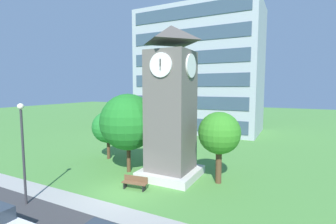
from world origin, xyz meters
TOP-DOWN VIEW (x-y plane):
  - ground_plane at (0.00, 0.00)m, footprint 160.00×160.00m
  - kerb_strip at (0.00, -2.49)m, footprint 120.00×1.60m
  - office_building at (-4.02, 25.52)m, footprint 19.09×10.16m
  - clock_tower at (1.52, 3.99)m, footprint 4.21×4.21m
  - park_bench at (0.40, 0.69)m, footprint 1.85×0.70m
  - street_lamp at (-4.16, -4.08)m, footprint 0.36×0.36m
  - tree_near_tower at (-2.08, 3.40)m, footprint 4.59×4.59m
  - tree_by_building at (5.20, 4.38)m, footprint 3.05×3.05m
  - tree_streetside at (-6.08, 5.58)m, footprint 3.05×3.05m

SIDE VIEW (x-z plane):
  - ground_plane at x=0.00m, z-range 0.00..0.00m
  - kerb_strip at x=0.00m, z-range 0.00..0.01m
  - park_bench at x=0.40m, z-range 0.02..0.90m
  - tree_streetside at x=-6.08m, z-range 0.79..5.46m
  - tree_by_building at x=5.20m, z-range 1.05..6.28m
  - street_lamp at x=-4.16m, z-range 0.71..6.75m
  - tree_near_tower at x=-2.08m, z-range 0.93..7.39m
  - clock_tower at x=1.52m, z-range -0.57..10.96m
  - office_building at x=-4.02m, z-range 0.00..19.20m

